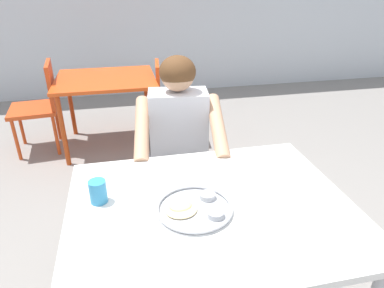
{
  "coord_description": "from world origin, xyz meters",
  "views": [
    {
      "loc": [
        -0.38,
        -1.08,
        1.57
      ],
      "look_at": [
        -0.1,
        0.22,
        0.9
      ],
      "focal_mm": 31.75,
      "sensor_mm": 36.0,
      "label": 1
    }
  ],
  "objects_px": {
    "table_foreground": "(211,220)",
    "drinking_cup": "(98,191)",
    "chair_red_left": "(41,101)",
    "chair_foreground": "(177,155)",
    "diner_foreground": "(180,141)",
    "thali_tray": "(195,208)",
    "chair_red_right": "(169,96)",
    "table_background_red": "(106,86)"
  },
  "relations": [
    {
      "from": "table_foreground",
      "to": "drinking_cup",
      "type": "relative_size",
      "value": 11.73
    },
    {
      "from": "chair_red_left",
      "to": "chair_foreground",
      "type": "bearing_deg",
      "value": -51.13
    },
    {
      "from": "drinking_cup",
      "to": "diner_foreground",
      "type": "distance_m",
      "value": 0.72
    },
    {
      "from": "thali_tray",
      "to": "chair_foreground",
      "type": "xyz_separation_m",
      "value": [
        0.09,
        0.93,
        -0.27
      ]
    },
    {
      "from": "thali_tray",
      "to": "chair_red_right",
      "type": "relative_size",
      "value": 0.36
    },
    {
      "from": "chair_red_right",
      "to": "drinking_cup",
      "type": "bearing_deg",
      "value": -105.99
    },
    {
      "from": "thali_tray",
      "to": "diner_foreground",
      "type": "bearing_deg",
      "value": 84.51
    },
    {
      "from": "diner_foreground",
      "to": "thali_tray",
      "type": "bearing_deg",
      "value": -95.49
    },
    {
      "from": "drinking_cup",
      "to": "thali_tray",
      "type": "bearing_deg",
      "value": -20.81
    },
    {
      "from": "diner_foreground",
      "to": "table_background_red",
      "type": "xyz_separation_m",
      "value": [
        -0.44,
        1.51,
        -0.09
      ]
    },
    {
      "from": "table_foreground",
      "to": "chair_red_left",
      "type": "relative_size",
      "value": 1.31
    },
    {
      "from": "chair_foreground",
      "to": "diner_foreground",
      "type": "xyz_separation_m",
      "value": [
        -0.02,
        -0.23,
        0.21
      ]
    },
    {
      "from": "drinking_cup",
      "to": "chair_foreground",
      "type": "distance_m",
      "value": 0.97
    },
    {
      "from": "chair_red_left",
      "to": "chair_red_right",
      "type": "height_order",
      "value": "chair_red_left"
    },
    {
      "from": "diner_foreground",
      "to": "chair_red_left",
      "type": "bearing_deg",
      "value": 124.02
    },
    {
      "from": "chair_foreground",
      "to": "thali_tray",
      "type": "bearing_deg",
      "value": -95.51
    },
    {
      "from": "table_background_red",
      "to": "chair_red_right",
      "type": "bearing_deg",
      "value": -1.5
    },
    {
      "from": "table_foreground",
      "to": "drinking_cup",
      "type": "xyz_separation_m",
      "value": [
        -0.43,
        0.12,
        0.13
      ]
    },
    {
      "from": "table_foreground",
      "to": "table_background_red",
      "type": "xyz_separation_m",
      "value": [
        -0.44,
        2.2,
        -0.06
      ]
    },
    {
      "from": "chair_red_left",
      "to": "chair_red_right",
      "type": "bearing_deg",
      "value": -3.08
    },
    {
      "from": "diner_foreground",
      "to": "chair_foreground",
      "type": "bearing_deg",
      "value": 84.43
    },
    {
      "from": "thali_tray",
      "to": "chair_red_left",
      "type": "xyz_separation_m",
      "value": [
        -0.99,
        2.27,
        -0.27
      ]
    },
    {
      "from": "thali_tray",
      "to": "chair_red_left",
      "type": "relative_size",
      "value": 0.35
    },
    {
      "from": "chair_foreground",
      "to": "chair_red_right",
      "type": "distance_m",
      "value": 1.28
    },
    {
      "from": "drinking_cup",
      "to": "chair_red_left",
      "type": "relative_size",
      "value": 0.11
    },
    {
      "from": "table_foreground",
      "to": "chair_foreground",
      "type": "bearing_deg",
      "value": 88.77
    },
    {
      "from": "thali_tray",
      "to": "chair_foreground",
      "type": "relative_size",
      "value": 0.34
    },
    {
      "from": "drinking_cup",
      "to": "chair_red_right",
      "type": "relative_size",
      "value": 0.12
    },
    {
      "from": "thali_tray",
      "to": "chair_foreground",
      "type": "height_order",
      "value": "chair_foreground"
    },
    {
      "from": "diner_foreground",
      "to": "drinking_cup",
      "type": "bearing_deg",
      "value": -127.04
    },
    {
      "from": "drinking_cup",
      "to": "chair_red_left",
      "type": "bearing_deg",
      "value": 106.33
    },
    {
      "from": "thali_tray",
      "to": "chair_foreground",
      "type": "distance_m",
      "value": 0.98
    },
    {
      "from": "chair_foreground",
      "to": "table_background_red",
      "type": "xyz_separation_m",
      "value": [
        -0.46,
        1.29,
        0.12
      ]
    },
    {
      "from": "drinking_cup",
      "to": "table_background_red",
      "type": "xyz_separation_m",
      "value": [
        -0.01,
        2.08,
        -0.18
      ]
    },
    {
      "from": "drinking_cup",
      "to": "chair_foreground",
      "type": "bearing_deg",
      "value": 60.41
    },
    {
      "from": "chair_foreground",
      "to": "diner_foreground",
      "type": "height_order",
      "value": "diner_foreground"
    },
    {
      "from": "table_foreground",
      "to": "chair_red_left",
      "type": "bearing_deg",
      "value": 115.18
    },
    {
      "from": "chair_foreground",
      "to": "chair_red_right",
      "type": "relative_size",
      "value": 1.06
    },
    {
      "from": "table_foreground",
      "to": "diner_foreground",
      "type": "relative_size",
      "value": 0.95
    },
    {
      "from": "diner_foreground",
      "to": "chair_red_left",
      "type": "xyz_separation_m",
      "value": [
        -1.06,
        1.56,
        -0.21
      ]
    },
    {
      "from": "table_foreground",
      "to": "diner_foreground",
      "type": "distance_m",
      "value": 0.69
    },
    {
      "from": "thali_tray",
      "to": "table_background_red",
      "type": "height_order",
      "value": "thali_tray"
    }
  ]
}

